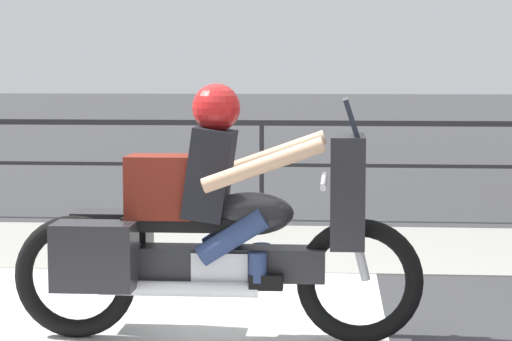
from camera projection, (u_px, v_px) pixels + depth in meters
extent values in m
cube|color=#99968E|center=(248.00, 246.00, 9.32)|extent=(44.00, 2.40, 0.01)
cube|color=#232326|center=(262.00, 123.00, 10.91)|extent=(36.00, 0.04, 0.06)
cube|color=#232326|center=(262.00, 165.00, 10.95)|extent=(36.00, 0.03, 0.04)
cylinder|color=#232326|center=(262.00, 170.00, 10.96)|extent=(0.05, 0.05, 1.09)
torus|color=black|center=(360.00, 281.00, 5.99)|extent=(0.76, 0.11, 0.76)
torus|color=black|center=(76.00, 277.00, 6.12)|extent=(0.76, 0.11, 0.76)
cube|color=#232326|center=(216.00, 263.00, 6.05)|extent=(1.32, 0.22, 0.20)
cube|color=silver|center=(222.00, 271.00, 6.05)|extent=(0.34, 0.26, 0.26)
ellipsoid|color=#232326|center=(250.00, 214.00, 6.00)|extent=(0.53, 0.30, 0.26)
cube|color=black|center=(187.00, 223.00, 6.03)|extent=(0.77, 0.28, 0.08)
cube|color=#232326|center=(347.00, 190.00, 5.94)|extent=(0.20, 0.55, 0.65)
cube|color=#1E232B|center=(351.00, 118.00, 5.89)|extent=(0.10, 0.46, 0.24)
cylinder|color=silver|center=(324.00, 181.00, 5.94)|extent=(0.04, 0.70, 0.04)
cylinder|color=silver|center=(178.00, 289.00, 5.92)|extent=(0.96, 0.09, 0.09)
cube|color=#232326|center=(95.00, 256.00, 5.85)|extent=(0.48, 0.28, 0.39)
cube|color=#232326|center=(113.00, 242.00, 6.33)|extent=(0.48, 0.28, 0.39)
cylinder|color=silver|center=(355.00, 236.00, 5.96)|extent=(0.19, 0.06, 0.55)
cube|color=black|center=(210.00, 173.00, 5.99)|extent=(0.31, 0.36, 0.57)
sphere|color=tan|center=(216.00, 111.00, 5.95)|extent=(0.23, 0.23, 0.23)
sphere|color=#B21919|center=(216.00, 108.00, 5.95)|extent=(0.29, 0.29, 0.29)
cylinder|color=navy|center=(232.00, 237.00, 5.87)|extent=(0.44, 0.13, 0.34)
cylinder|color=navy|center=(258.00, 267.00, 5.87)|extent=(0.11, 0.11, 0.17)
cube|color=black|center=(266.00, 282.00, 5.88)|extent=(0.20, 0.10, 0.09)
cylinder|color=navy|center=(237.00, 229.00, 6.17)|extent=(0.44, 0.13, 0.34)
cylinder|color=navy|center=(261.00, 258.00, 6.17)|extent=(0.11, 0.11, 0.17)
cube|color=black|center=(269.00, 272.00, 6.18)|extent=(0.20, 0.10, 0.09)
cylinder|color=tan|center=(263.00, 165.00, 5.66)|extent=(0.71, 0.09, 0.33)
cylinder|color=tan|center=(270.00, 156.00, 6.25)|extent=(0.71, 0.09, 0.33)
cube|color=maroon|center=(161.00, 186.00, 6.02)|extent=(0.40, 0.30, 0.38)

